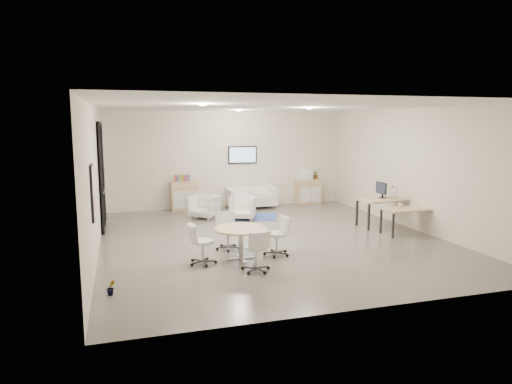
{
  "coord_description": "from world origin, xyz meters",
  "views": [
    {
      "loc": [
        -3.48,
        -10.35,
        2.81
      ],
      "look_at": [
        -0.25,
        0.4,
        1.11
      ],
      "focal_mm": 32.0,
      "sensor_mm": 36.0,
      "label": 1
    }
  ],
  "objects_px": {
    "desk_rear": "(385,202)",
    "desk_front": "(408,211)",
    "armchair_right": "(243,207)",
    "round_table": "(241,232)",
    "armchair_left": "(204,205)",
    "sideboard_right": "(308,191)",
    "sideboard_left": "(184,196)",
    "loveseat": "(251,198)"
  },
  "relations": [
    {
      "from": "desk_rear",
      "to": "desk_front",
      "type": "height_order",
      "value": "desk_rear"
    },
    {
      "from": "armchair_right",
      "to": "round_table",
      "type": "bearing_deg",
      "value": -83.65
    },
    {
      "from": "armchair_left",
      "to": "sideboard_right",
      "type": "bearing_deg",
      "value": 56.91
    },
    {
      "from": "desk_front",
      "to": "armchair_left",
      "type": "bearing_deg",
      "value": 142.09
    },
    {
      "from": "desk_front",
      "to": "armchair_right",
      "type": "bearing_deg",
      "value": 139.3
    },
    {
      "from": "armchair_left",
      "to": "round_table",
      "type": "relative_size",
      "value": 0.68
    },
    {
      "from": "armchair_left",
      "to": "round_table",
      "type": "distance_m",
      "value": 4.38
    },
    {
      "from": "armchair_right",
      "to": "round_table",
      "type": "distance_m",
      "value": 4.01
    },
    {
      "from": "sideboard_left",
      "to": "round_table",
      "type": "bearing_deg",
      "value": -86.21
    },
    {
      "from": "armchair_left",
      "to": "desk_front",
      "type": "xyz_separation_m",
      "value": [
        4.6,
        -3.48,
        0.22
      ]
    },
    {
      "from": "desk_rear",
      "to": "sideboard_right",
      "type": "bearing_deg",
      "value": 93.28
    },
    {
      "from": "sideboard_left",
      "to": "desk_front",
      "type": "height_order",
      "value": "sideboard_left"
    },
    {
      "from": "sideboard_right",
      "to": "loveseat",
      "type": "height_order",
      "value": "sideboard_right"
    },
    {
      "from": "armchair_right",
      "to": "desk_rear",
      "type": "height_order",
      "value": "desk_rear"
    },
    {
      "from": "sideboard_left",
      "to": "armchair_left",
      "type": "height_order",
      "value": "sideboard_left"
    },
    {
      "from": "loveseat",
      "to": "desk_rear",
      "type": "bearing_deg",
      "value": -52.54
    },
    {
      "from": "round_table",
      "to": "desk_rear",
      "type": "bearing_deg",
      "value": 21.96
    },
    {
      "from": "desk_rear",
      "to": "round_table",
      "type": "relative_size",
      "value": 1.4
    },
    {
      "from": "sideboard_right",
      "to": "round_table",
      "type": "bearing_deg",
      "value": -124.68
    },
    {
      "from": "round_table",
      "to": "loveseat",
      "type": "bearing_deg",
      "value": 71.7
    },
    {
      "from": "desk_rear",
      "to": "round_table",
      "type": "xyz_separation_m",
      "value": [
        -4.58,
        -1.85,
        -0.11
      ]
    },
    {
      "from": "armchair_right",
      "to": "desk_front",
      "type": "bearing_deg",
      "value": -17.95
    },
    {
      "from": "sideboard_left",
      "to": "desk_rear",
      "type": "distance_m",
      "value": 6.29
    },
    {
      "from": "armchair_left",
      "to": "sideboard_left",
      "type": "bearing_deg",
      "value": 144.64
    },
    {
      "from": "sideboard_left",
      "to": "round_table",
      "type": "relative_size",
      "value": 0.87
    },
    {
      "from": "desk_rear",
      "to": "round_table",
      "type": "height_order",
      "value": "desk_rear"
    },
    {
      "from": "armchair_right",
      "to": "desk_rear",
      "type": "bearing_deg",
      "value": -7.96
    },
    {
      "from": "sideboard_left",
      "to": "armchair_right",
      "type": "height_order",
      "value": "sideboard_left"
    },
    {
      "from": "armchair_left",
      "to": "desk_rear",
      "type": "distance_m",
      "value": 5.21
    },
    {
      "from": "sideboard_right",
      "to": "desk_front",
      "type": "relative_size",
      "value": 0.68
    },
    {
      "from": "sideboard_right",
      "to": "armchair_left",
      "type": "bearing_deg",
      "value": -161.04
    },
    {
      "from": "sideboard_left",
      "to": "armchair_left",
      "type": "bearing_deg",
      "value": -73.3
    },
    {
      "from": "sideboard_right",
      "to": "round_table",
      "type": "relative_size",
      "value": 0.8
    },
    {
      "from": "sideboard_right",
      "to": "desk_rear",
      "type": "distance_m",
      "value": 3.93
    },
    {
      "from": "armchair_right",
      "to": "desk_front",
      "type": "height_order",
      "value": "armchair_right"
    },
    {
      "from": "desk_rear",
      "to": "round_table",
      "type": "distance_m",
      "value": 4.94
    },
    {
      "from": "sideboard_left",
      "to": "armchair_left",
      "type": "distance_m",
      "value": 1.41
    },
    {
      "from": "sideboard_right",
      "to": "loveseat",
      "type": "bearing_deg",
      "value": -175.45
    },
    {
      "from": "desk_rear",
      "to": "armchair_left",
      "type": "bearing_deg",
      "value": 145.23
    },
    {
      "from": "armchair_right",
      "to": "desk_front",
      "type": "xyz_separation_m",
      "value": [
        3.55,
        -2.97,
        0.23
      ]
    },
    {
      "from": "loveseat",
      "to": "desk_front",
      "type": "height_order",
      "value": "loveseat"
    },
    {
      "from": "sideboard_left",
      "to": "loveseat",
      "type": "relative_size",
      "value": 0.59
    }
  ]
}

